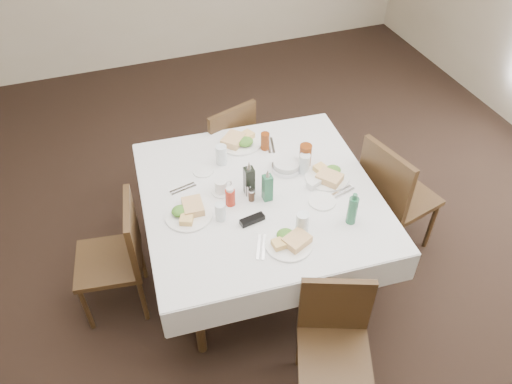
% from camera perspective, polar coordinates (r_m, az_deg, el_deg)
% --- Properties ---
extents(ground_plane, '(7.00, 7.00, 0.00)m').
position_cam_1_polar(ground_plane, '(3.68, 1.42, -9.67)').
color(ground_plane, black).
extents(room_shell, '(6.04, 7.04, 2.80)m').
position_cam_1_polar(room_shell, '(2.55, 2.08, 14.53)').
color(room_shell, '#B7A98A').
rests_on(room_shell, ground).
extents(dining_table, '(1.57, 1.57, 0.76)m').
position_cam_1_polar(dining_table, '(3.22, 0.44, -1.01)').
color(dining_table, '#2F2012').
rests_on(dining_table, ground).
extents(chair_north, '(0.53, 0.53, 0.89)m').
position_cam_1_polar(chair_north, '(3.99, -3.47, 5.48)').
color(chair_north, '#2F2012').
rests_on(chair_north, ground).
extents(chair_south, '(0.51, 0.51, 0.84)m').
position_cam_1_polar(chair_south, '(2.88, 8.91, -15.90)').
color(chair_south, '#2F2012').
rests_on(chair_south, ground).
extents(chair_east, '(0.55, 0.55, 0.96)m').
position_cam_1_polar(chair_east, '(3.61, 15.28, -0.13)').
color(chair_east, '#2F2012').
rests_on(chair_east, ground).
extents(chair_west, '(0.47, 0.47, 0.88)m').
position_cam_1_polar(chair_west, '(3.29, -15.25, -6.61)').
color(chair_west, '#2F2012').
rests_on(chair_west, ground).
extents(meal_north, '(0.31, 0.31, 0.07)m').
position_cam_1_polar(meal_north, '(3.55, -1.88, 5.87)').
color(meal_north, white).
rests_on(meal_north, dining_table).
extents(meal_south, '(0.28, 0.28, 0.06)m').
position_cam_1_polar(meal_south, '(2.86, 3.87, -5.61)').
color(meal_south, white).
rests_on(meal_south, dining_table).
extents(meal_east, '(0.29, 0.29, 0.06)m').
position_cam_1_polar(meal_east, '(3.29, 8.25, 1.91)').
color(meal_east, white).
rests_on(meal_east, dining_table).
extents(meal_west, '(0.29, 0.29, 0.06)m').
position_cam_1_polar(meal_west, '(3.04, -7.74, -2.28)').
color(meal_west, white).
rests_on(meal_west, dining_table).
extents(side_plate_a, '(0.14, 0.14, 0.01)m').
position_cam_1_polar(side_plate_a, '(3.34, -6.05, 2.41)').
color(side_plate_a, white).
rests_on(side_plate_a, dining_table).
extents(side_plate_b, '(0.17, 0.17, 0.01)m').
position_cam_1_polar(side_plate_b, '(3.13, 7.55, -1.05)').
color(side_plate_b, white).
rests_on(side_plate_b, dining_table).
extents(water_n, '(0.07, 0.07, 0.14)m').
position_cam_1_polar(water_n, '(3.36, -3.97, 4.25)').
color(water_n, silver).
rests_on(water_n, dining_table).
extents(water_s, '(0.07, 0.07, 0.14)m').
position_cam_1_polar(water_s, '(2.90, 5.31, -3.53)').
color(water_s, silver).
rests_on(water_s, dining_table).
extents(water_e, '(0.07, 0.07, 0.14)m').
position_cam_1_polar(water_e, '(3.30, 5.56, 3.28)').
color(water_e, silver).
rests_on(water_e, dining_table).
extents(water_w, '(0.06, 0.06, 0.12)m').
position_cam_1_polar(water_w, '(2.97, -4.10, -2.26)').
color(water_w, silver).
rests_on(water_w, dining_table).
extents(iced_tea_a, '(0.06, 0.06, 0.13)m').
position_cam_1_polar(iced_tea_a, '(3.48, 1.05, 5.83)').
color(iced_tea_a, maroon).
rests_on(iced_tea_a, dining_table).
extents(iced_tea_b, '(0.08, 0.08, 0.17)m').
position_cam_1_polar(iced_tea_b, '(3.33, 5.65, 4.13)').
color(iced_tea_b, maroon).
rests_on(iced_tea_b, dining_table).
extents(bread_basket, '(0.20, 0.20, 0.06)m').
position_cam_1_polar(bread_basket, '(3.33, 3.49, 3.00)').
color(bread_basket, silver).
rests_on(bread_basket, dining_table).
extents(oil_cruet_dark, '(0.06, 0.06, 0.25)m').
position_cam_1_polar(oil_cruet_dark, '(3.10, -0.79, 1.40)').
color(oil_cruet_dark, black).
rests_on(oil_cruet_dark, dining_table).
extents(oil_cruet_green, '(0.06, 0.06, 0.23)m').
position_cam_1_polar(oil_cruet_green, '(3.06, 1.31, 0.61)').
color(oil_cruet_green, '#246140').
rests_on(oil_cruet_green, dining_table).
extents(ketchup_bottle, '(0.06, 0.06, 0.13)m').
position_cam_1_polar(ketchup_bottle, '(3.06, -2.96, -0.53)').
color(ketchup_bottle, '#AC2615').
rests_on(ketchup_bottle, dining_table).
extents(salt_shaker, '(0.04, 0.04, 0.08)m').
position_cam_1_polar(salt_shaker, '(3.13, -0.91, 0.24)').
color(salt_shaker, white).
rests_on(salt_shaker, dining_table).
extents(pepper_shaker, '(0.04, 0.04, 0.09)m').
position_cam_1_polar(pepper_shaker, '(3.09, -0.52, -0.34)').
color(pepper_shaker, '#432B1D').
rests_on(pepper_shaker, dining_table).
extents(coffee_mug, '(0.14, 0.13, 0.09)m').
position_cam_1_polar(coffee_mug, '(3.15, -3.97, 0.57)').
color(coffee_mug, white).
rests_on(coffee_mug, dining_table).
extents(sunglasses, '(0.16, 0.07, 0.03)m').
position_cam_1_polar(sunglasses, '(2.98, -0.44, -3.19)').
color(sunglasses, black).
rests_on(sunglasses, dining_table).
extents(green_bottle, '(0.06, 0.06, 0.22)m').
position_cam_1_polar(green_bottle, '(2.97, 10.96, -2.03)').
color(green_bottle, '#246140').
rests_on(green_bottle, dining_table).
extents(sugar_caddy, '(0.11, 0.09, 0.05)m').
position_cam_1_polar(sugar_caddy, '(3.22, 6.69, 0.98)').
color(sugar_caddy, white).
rests_on(sugar_caddy, dining_table).
extents(cutlery_n, '(0.09, 0.19, 0.01)m').
position_cam_1_polar(cutlery_n, '(3.54, 1.68, 5.33)').
color(cutlery_n, silver).
rests_on(cutlery_n, dining_table).
extents(cutlery_s, '(0.12, 0.20, 0.01)m').
position_cam_1_polar(cutlery_s, '(2.85, 0.61, -6.27)').
color(cutlery_s, silver).
rests_on(cutlery_s, dining_table).
extents(cutlery_e, '(0.20, 0.10, 0.01)m').
position_cam_1_polar(cutlery_e, '(3.21, 9.66, -0.11)').
color(cutlery_e, silver).
rests_on(cutlery_e, dining_table).
extents(cutlery_w, '(0.18, 0.08, 0.01)m').
position_cam_1_polar(cutlery_w, '(3.23, -8.33, 0.37)').
color(cutlery_w, silver).
rests_on(cutlery_w, dining_table).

